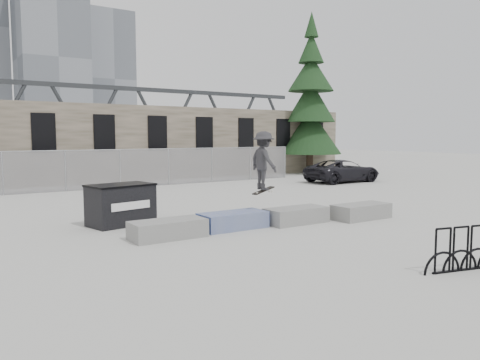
# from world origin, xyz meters

# --- Properties ---
(ground) EXTENTS (120.00, 120.00, 0.00)m
(ground) POSITION_xyz_m (0.00, 0.00, 0.00)
(ground) COLOR #A8A8A3
(ground) RESTS_ON ground
(stone_wall) EXTENTS (36.00, 2.58, 4.50)m
(stone_wall) POSITION_xyz_m (0.00, 16.24, 2.26)
(stone_wall) COLOR brown
(stone_wall) RESTS_ON ground
(chainlink_fence) EXTENTS (22.06, 0.06, 2.02)m
(chainlink_fence) POSITION_xyz_m (-0.00, 12.50, 1.04)
(chainlink_fence) COLOR gray
(chainlink_fence) RESTS_ON ground
(planter_far_left) EXTENTS (2.00, 0.90, 0.49)m
(planter_far_left) POSITION_xyz_m (-3.02, 0.08, 0.26)
(planter_far_left) COLOR gray
(planter_far_left) RESTS_ON ground
(planter_center_left) EXTENTS (2.00, 0.90, 0.49)m
(planter_center_left) POSITION_xyz_m (-0.88, 0.21, 0.26)
(planter_center_left) COLOR #304692
(planter_center_left) RESTS_ON ground
(planter_center_right) EXTENTS (2.00, 0.90, 0.49)m
(planter_center_right) POSITION_xyz_m (1.24, -0.14, 0.26)
(planter_center_right) COLOR gray
(planter_center_right) RESTS_ON ground
(planter_offset) EXTENTS (2.00, 0.90, 0.49)m
(planter_offset) POSITION_xyz_m (3.52, -0.72, 0.26)
(planter_offset) COLOR gray
(planter_offset) RESTS_ON ground
(dumpster) EXTENTS (2.10, 1.52, 1.25)m
(dumpster) POSITION_xyz_m (-3.42, 2.60, 0.63)
(dumpster) COLOR black
(dumpster) RESTS_ON ground
(spruce_tree) EXTENTS (4.54, 4.54, 11.50)m
(spruce_tree) POSITION_xyz_m (14.86, 14.43, 4.82)
(spruce_tree) COLOR #38281E
(spruce_tree) RESTS_ON ground
(truss_bridge) EXTENTS (70.00, 3.00, 9.80)m
(truss_bridge) POSITION_xyz_m (10.00, 55.00, 4.13)
(truss_bridge) COLOR #2D3033
(truss_bridge) RESTS_ON ground
(suv) EXTENTS (4.75, 2.24, 1.31)m
(suv) POSITION_xyz_m (11.96, 8.32, 0.66)
(suv) COLOR black
(suv) RESTS_ON ground
(skateboarder) EXTENTS (0.81, 1.17, 1.91)m
(skateboarder) POSITION_xyz_m (0.27, 0.27, 1.96)
(skateboarder) COLOR #2C2C2F
(skateboarder) RESTS_ON ground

